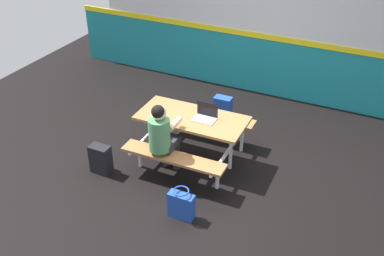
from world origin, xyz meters
The scene contains 8 objects.
ground_plane centered at (0.00, 0.00, -0.01)m, with size 10.00×10.00×0.02m, color black.
accent_backdrop centered at (0.00, 2.62, 1.25)m, with size 8.00×0.14×2.60m.
picnic_table_main centered at (-0.22, 0.00, 0.57)m, with size 1.62×1.58×0.74m.
student_nearer centered at (-0.41, -0.56, 0.71)m, with size 0.37×0.53×1.21m.
laptop_silver centered at (-0.02, 0.04, 0.79)m, with size 0.32×0.23×0.22m.
backpack_dark centered at (-0.25, 1.29, 0.22)m, with size 0.30×0.22×0.44m.
tote_bag_bright centered at (0.22, -1.22, 0.19)m, with size 0.34×0.21×0.43m.
satchel_spare centered at (-1.27, -0.87, 0.22)m, with size 0.30×0.22×0.44m.
Camera 1 is at (2.28, -5.18, 4.11)m, focal length 42.87 mm.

